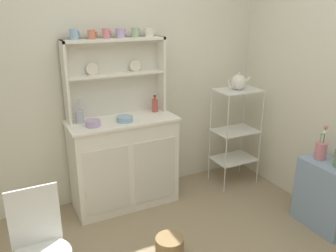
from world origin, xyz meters
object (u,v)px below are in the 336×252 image
Objects in this scene: porcelain_teapot at (238,82)px; flower_vase at (321,149)px; hutch_shelf_unit at (114,71)px; floor_basket at (170,246)px; jam_bottle at (155,105)px; side_shelf_blue at (326,195)px; cup_sky_0 at (74,34)px; hutch_cabinet at (124,161)px; utensil_jar at (80,116)px; wire_chair at (39,242)px; bakers_rack at (236,126)px; bowl_mixing_large at (93,123)px.

porcelain_teapot reaches higher than flower_vase.
flower_vase is at bearing -39.84° from hutch_shelf_unit.
jam_bottle is at bearing 71.23° from floor_basket.
side_shelf_blue is 6.66× the size of cup_sky_0.
hutch_cabinet is 4.51× the size of floor_basket.
hutch_cabinet is at bearing -19.33° from cup_sky_0.
jam_bottle is at bearing 130.63° from side_shelf_blue.
cup_sky_0 is 0.41× the size of utensil_jar.
hutch_shelf_unit is at bearing 167.29° from porcelain_teapot.
wire_chair is 2.35m from flower_vase.
hutch_shelf_unit is 4.20× the size of floor_basket.
bakers_rack is 0.92m from jam_bottle.
utensil_jar is at bearing -118.31° from cup_sky_0.
hutch_cabinet is at bearing 92.37° from floor_basket.
floor_basket is (0.95, 0.11, -0.44)m from wire_chair.
utensil_jar is (-1.81, 1.23, 0.63)m from side_shelf_blue.
cup_sky_0 is at bearing 110.67° from floor_basket.
bakers_rack is 3.44× the size of flower_vase.
hutch_shelf_unit is 1.97m from flower_vase.
floor_basket is at bearing -87.99° from hutch_shelf_unit.
utensil_jar is (0.54, 1.09, 0.42)m from wire_chair.
bowl_mixing_large is at bearing 178.53° from bakers_rack.
bowl_mixing_large is (-0.29, -0.24, -0.39)m from hutch_shelf_unit.
flower_vase is (0.21, -0.92, -0.44)m from porcelain_teapot.
flower_vase is at bearing -46.48° from jam_bottle.
porcelain_teapot is (1.52, -0.04, 0.23)m from bowl_mixing_large.
cup_sky_0 reaches higher than hutch_cabinet.
bakers_rack reaches higher than floor_basket.
flower_vase is at bearing -76.92° from porcelain_teapot.
wire_chair is (-2.35, 0.15, 0.22)m from side_shelf_blue.
porcelain_teapot is (1.22, -0.11, 0.68)m from hutch_cabinet.
jam_bottle reaches higher than side_shelf_blue.
cup_sky_0 is at bearing 160.67° from hutch_cabinet.
hutch_shelf_unit is at bearing 6.78° from cup_sky_0.
bowl_mixing_large is 0.59× the size of utensil_jar.
jam_bottle reaches higher than hutch_cabinet.
utensil_jar reaches higher than wire_chair.
wire_chair is 3.79× the size of floor_basket.
utensil_jar reaches higher than hutch_cabinet.
bowl_mixing_large is 0.69m from jam_bottle.
bowl_mixing_large is at bearing 148.00° from side_shelf_blue.
floor_basket is at bearing -69.33° from cup_sky_0.
hutch_cabinet reaches higher than wire_chair.
wire_chair is at bearing -157.18° from bakers_rack.
cup_sky_0 is at bearing -173.22° from hutch_shelf_unit.
bakers_rack reaches higher than side_shelf_blue.
flower_vase is (1.07, -1.12, -0.25)m from jam_bottle.
flower_vase is at bearing 90.01° from side_shelf_blue.
hutch_shelf_unit is 1.27m from porcelain_teapot.
hutch_cabinet is 0.62m from utensil_jar.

